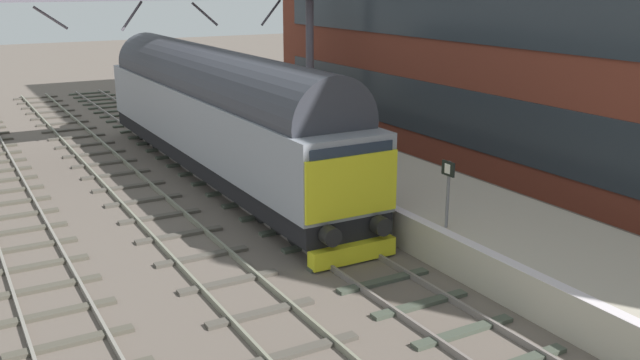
{
  "coord_description": "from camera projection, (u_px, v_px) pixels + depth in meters",
  "views": [
    {
      "loc": [
        -8.79,
        -16.01,
        6.93
      ],
      "look_at": [
        0.2,
        -0.14,
        1.66
      ],
      "focal_mm": 38.84,
      "sensor_mm": 36.0,
      "label": 1
    }
  ],
  "objects": [
    {
      "name": "track_adjacent_west",
      "position": [
        202.0,
        256.0,
        17.92
      ],
      "size": [
        2.5,
        60.0,
        0.15
      ],
      "color": "gray",
      "rests_on": "ground"
    },
    {
      "name": "track_adjacent_far_west",
      "position": [
        46.0,
        287.0,
        16.11
      ],
      "size": [
        2.5,
        60.0,
        0.15
      ],
      "color": "gray",
      "rests_on": "ground"
    },
    {
      "name": "overhead_footbridge",
      "position": [
        131.0,
        2.0,
        27.05
      ],
      "size": [
        16.36,
        2.0,
        6.69
      ],
      "color": "slate",
      "rests_on": "ground"
    },
    {
      "name": "platform_number_sign",
      "position": [
        448.0,
        183.0,
        16.94
      ],
      "size": [
        0.1,
        0.44,
        1.7
      ],
      "color": "slate",
      "rests_on": "station_platform"
    },
    {
      "name": "track_main",
      "position": [
        311.0,
        235.0,
        19.46
      ],
      "size": [
        2.5,
        60.0,
        0.15
      ],
      "color": "slate",
      "rests_on": "ground"
    },
    {
      "name": "diesel_locomotive",
      "position": [
        216.0,
        110.0,
        24.69
      ],
      "size": [
        2.74,
        18.78,
        4.68
      ],
      "color": "black",
      "rests_on": "ground"
    },
    {
      "name": "ground_plane",
      "position": [
        311.0,
        236.0,
        19.47
      ],
      "size": [
        140.0,
        140.0,
        0.0
      ],
      "primitive_type": "plane",
      "color": "#61564D",
      "rests_on": "ground"
    },
    {
      "name": "waiting_passenger",
      "position": [
        366.0,
        130.0,
        23.81
      ],
      "size": [
        0.43,
        0.49,
        1.64
      ],
      "rotation": [
        0.0,
        0.0,
        1.89
      ],
      "color": "#353241",
      "rests_on": "station_platform"
    },
    {
      "name": "station_platform",
      "position": [
        415.0,
        200.0,
        21.04
      ],
      "size": [
        4.0,
        44.0,
        1.01
      ],
      "color": "#BBB19E",
      "rests_on": "ground"
    }
  ]
}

